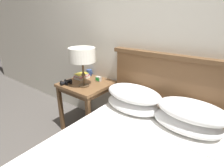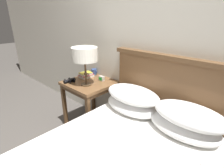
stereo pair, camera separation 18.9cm
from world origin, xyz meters
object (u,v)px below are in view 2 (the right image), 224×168
at_px(nightstand, 90,88).
at_px(book_stacked_on_top, 86,74).
at_px(book_on_nightstand, 86,76).
at_px(table_lamp, 85,55).
at_px(binoculars_pair, 70,80).
at_px(coffee_mug, 94,72).
at_px(alarm_clock, 102,78).

height_order(nightstand, book_stacked_on_top, book_stacked_on_top).
bearing_deg(book_on_nightstand, book_stacked_on_top, -110.35).
height_order(table_lamp, binoculars_pair, table_lamp).
bearing_deg(coffee_mug, nightstand, -52.11).
distance_m(book_on_nightstand, binoculars_pair, 0.26).
relative_size(table_lamp, coffee_mug, 4.47).
bearing_deg(book_on_nightstand, table_lamp, -38.42).
distance_m(nightstand, coffee_mug, 0.31).
relative_size(table_lamp, book_stacked_on_top, 2.62).
relative_size(book_on_nightstand, book_stacked_on_top, 1.06).
height_order(coffee_mug, alarm_clock, coffee_mug).
relative_size(book_on_nightstand, coffee_mug, 1.80).
height_order(table_lamp, alarm_clock, table_lamp).
distance_m(book_on_nightstand, book_stacked_on_top, 0.04).
distance_m(binoculars_pair, coffee_mug, 0.41).
distance_m(nightstand, binoculars_pair, 0.28).
height_order(book_on_nightstand, alarm_clock, alarm_clock).
relative_size(book_stacked_on_top, coffee_mug, 1.71).
bearing_deg(alarm_clock, coffee_mug, 159.94).
relative_size(nightstand, binoculars_pair, 4.20).
distance_m(table_lamp, alarm_clock, 0.41).
bearing_deg(binoculars_pair, nightstand, 47.90).
relative_size(nightstand, book_on_nightstand, 3.61).
relative_size(book_stacked_on_top, alarm_clock, 2.51).
bearing_deg(nightstand, binoculars_pair, -132.10).
height_order(nightstand, table_lamp, table_lamp).
distance_m(nightstand, table_lamp, 0.47).
distance_m(nightstand, alarm_clock, 0.19).
distance_m(table_lamp, binoculars_pair, 0.42).
height_order(nightstand, binoculars_pair, binoculars_pair).
relative_size(coffee_mug, alarm_clock, 1.47).
relative_size(nightstand, table_lamp, 1.45).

